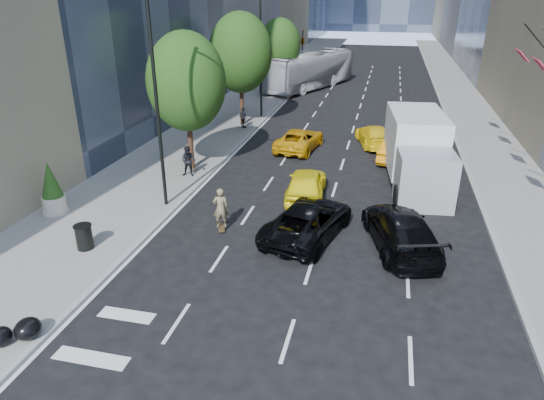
% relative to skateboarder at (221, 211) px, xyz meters
% --- Properties ---
extents(ground, '(160.00, 160.00, 0.00)m').
position_rel_skateboarder_xyz_m(ground, '(3.20, -2.36, -0.89)').
color(ground, black).
rests_on(ground, ground).
extents(sidewalk_left, '(6.00, 120.00, 0.15)m').
position_rel_skateboarder_xyz_m(sidewalk_left, '(-5.80, 27.64, -0.81)').
color(sidewalk_left, slate).
rests_on(sidewalk_left, ground).
extents(sidewalk_right, '(4.00, 120.00, 0.15)m').
position_rel_skateboarder_xyz_m(sidewalk_right, '(13.20, 27.64, -0.81)').
color(sidewalk_right, slate).
rests_on(sidewalk_right, ground).
extents(lamp_near, '(2.13, 0.22, 10.00)m').
position_rel_skateboarder_xyz_m(lamp_near, '(-3.12, 1.64, 4.92)').
color(lamp_near, black).
rests_on(lamp_near, sidewalk_left).
extents(lamp_far, '(2.13, 0.22, 10.00)m').
position_rel_skateboarder_xyz_m(lamp_far, '(-3.12, 19.64, 4.92)').
color(lamp_far, black).
rests_on(lamp_far, sidewalk_left).
extents(tree_near, '(4.20, 4.20, 7.46)m').
position_rel_skateboarder_xyz_m(tree_near, '(-4.00, 6.64, 4.08)').
color(tree_near, black).
rests_on(tree_near, sidewalk_left).
extents(tree_mid, '(4.50, 4.50, 7.99)m').
position_rel_skateboarder_xyz_m(tree_mid, '(-4.00, 16.64, 4.43)').
color(tree_mid, black).
rests_on(tree_mid, sidewalk_left).
extents(tree_far, '(3.90, 3.90, 6.92)m').
position_rel_skateboarder_xyz_m(tree_far, '(-4.00, 29.64, 3.74)').
color(tree_far, black).
rests_on(tree_far, sidewalk_left).
extents(traffic_signal, '(2.48, 0.53, 5.20)m').
position_rel_skateboarder_xyz_m(traffic_signal, '(-3.20, 37.64, 3.35)').
color(traffic_signal, black).
rests_on(traffic_signal, sidewalk_left).
extents(skateboarder, '(0.75, 0.62, 1.78)m').
position_rel_skateboarder_xyz_m(skateboarder, '(0.00, 0.00, 0.00)').
color(skateboarder, '#726647').
rests_on(skateboarder, ground).
extents(black_sedan_lincoln, '(3.65, 5.70, 1.46)m').
position_rel_skateboarder_xyz_m(black_sedan_lincoln, '(3.70, 0.27, -0.16)').
color(black_sedan_lincoln, black).
rests_on(black_sedan_lincoln, ground).
extents(black_sedan_mercedes, '(3.58, 5.79, 1.57)m').
position_rel_skateboarder_xyz_m(black_sedan_mercedes, '(7.40, 0.14, -0.11)').
color(black_sedan_mercedes, black).
rests_on(black_sedan_mercedes, ground).
extents(taxi_a, '(2.09, 4.56, 1.52)m').
position_rel_skateboarder_xyz_m(taxi_a, '(2.96, 4.14, -0.13)').
color(taxi_a, yellow).
rests_on(taxi_a, ground).
extents(taxi_b, '(2.60, 4.60, 1.44)m').
position_rel_skateboarder_xyz_m(taxi_b, '(7.40, 11.17, -0.17)').
color(taxi_b, orange).
rests_on(taxi_b, ground).
extents(taxi_c, '(2.82, 5.05, 1.33)m').
position_rel_skateboarder_xyz_m(taxi_c, '(1.20, 11.94, -0.22)').
color(taxi_c, '#D7970B').
rests_on(taxi_c, ground).
extents(taxi_d, '(2.94, 4.84, 1.31)m').
position_rel_skateboarder_xyz_m(taxi_d, '(5.81, 13.96, -0.23)').
color(taxi_d, yellow).
rests_on(taxi_d, ground).
extents(city_bus, '(7.86, 13.50, 3.70)m').
position_rel_skateboarder_xyz_m(city_bus, '(-1.56, 32.78, 0.96)').
color(city_bus, silver).
rests_on(city_bus, ground).
extents(box_truck, '(3.51, 7.72, 3.57)m').
position_rel_skateboarder_xyz_m(box_truck, '(8.16, 7.46, 0.93)').
color(box_truck, silver).
rests_on(box_truck, ground).
extents(pedestrian_a, '(0.91, 0.76, 1.67)m').
position_rel_skateboarder_xyz_m(pedestrian_a, '(-3.67, 5.41, 0.10)').
color(pedestrian_a, black).
rests_on(pedestrian_a, sidewalk_left).
extents(pedestrian_b, '(0.93, 0.85, 1.53)m').
position_rel_skateboarder_xyz_m(pedestrian_b, '(-3.62, 15.64, 0.03)').
color(pedestrian_b, black).
rests_on(pedestrian_b, sidewalk_left).
extents(trash_can, '(0.64, 0.64, 0.95)m').
position_rel_skateboarder_xyz_m(trash_can, '(-4.56, -3.03, -0.26)').
color(trash_can, black).
rests_on(trash_can, sidewalk_left).
extents(planter_shrub, '(1.02, 1.02, 2.44)m').
position_rel_skateboarder_xyz_m(planter_shrub, '(-7.75, -0.41, 0.42)').
color(planter_shrub, beige).
rests_on(planter_shrub, sidewalk_left).
extents(garbage_bags, '(1.25, 1.20, 0.62)m').
position_rel_skateboarder_xyz_m(garbage_bags, '(-3.34, -8.31, -0.45)').
color(garbage_bags, black).
rests_on(garbage_bags, sidewalk_left).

